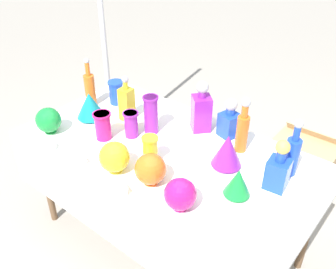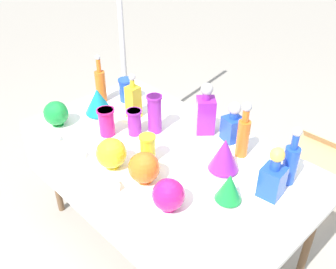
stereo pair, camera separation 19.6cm
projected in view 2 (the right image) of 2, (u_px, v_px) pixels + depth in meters
ground_plane at (168, 240)px, 2.53m from camera, size 40.00×40.00×0.00m
display_table at (163, 162)px, 2.12m from camera, size 1.72×0.93×0.76m
tall_bottle_0 at (291, 161)px, 1.81m from camera, size 0.07×0.07×0.32m
tall_bottle_1 at (101, 84)px, 2.52m from camera, size 0.07×0.07×0.34m
tall_bottle_2 at (243, 133)px, 1.99m from camera, size 0.07×0.07×0.33m
square_decanter_0 at (206, 112)px, 2.19m from camera, size 0.15×0.15×0.32m
square_decanter_1 at (133, 100)px, 2.34m from camera, size 0.08×0.08×0.30m
square_decanter_2 at (273, 177)px, 1.74m from camera, size 0.11×0.11×0.27m
square_decanter_3 at (233, 124)px, 2.14m from camera, size 0.13×0.13×0.24m
slender_vase_0 at (106, 121)px, 2.19m from camera, size 0.11×0.11×0.17m
slender_vase_1 at (126, 89)px, 2.55m from camera, size 0.10×0.10×0.16m
slender_vase_2 at (148, 148)px, 1.97m from camera, size 0.09×0.09×0.16m
slender_vase_3 at (134, 121)px, 2.20m from camera, size 0.09×0.09×0.16m
slender_vase_4 at (155, 113)px, 2.20m from camera, size 0.10×0.10×0.24m
fluted_vase_0 at (224, 154)px, 1.90m from camera, size 0.16×0.16×0.19m
fluted_vase_1 at (229, 187)px, 1.72m from camera, size 0.13×0.13×0.15m
fluted_vase_2 at (98, 101)px, 2.39m from camera, size 0.18×0.18×0.17m
round_bowl_0 at (56, 113)px, 2.28m from camera, size 0.15×0.15×0.16m
round_bowl_1 at (168, 195)px, 1.68m from camera, size 0.15×0.15×0.16m
round_bowl_2 at (111, 153)px, 1.93m from camera, size 0.16×0.16×0.17m
round_bowl_3 at (144, 168)px, 1.83m from camera, size 0.16×0.16×0.17m
price_tag_left at (117, 185)px, 1.82m from camera, size 0.06×0.03×0.05m
price_tag_center at (58, 138)px, 2.17m from camera, size 0.05×0.02×0.04m
price_tag_right at (84, 154)px, 2.04m from camera, size 0.05×0.02×0.04m
cardboard_box_behind_left at (317, 169)px, 2.94m from camera, size 0.50×0.44×0.37m
canopy_pole at (122, 44)px, 3.07m from camera, size 0.18×0.18×2.35m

